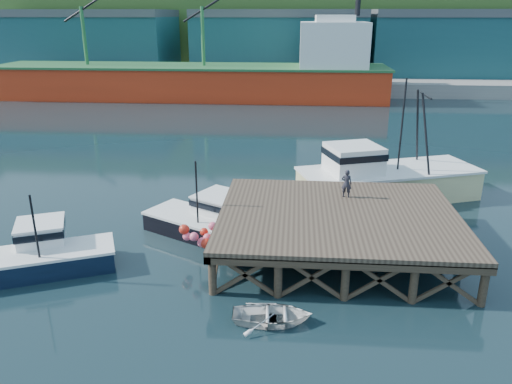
# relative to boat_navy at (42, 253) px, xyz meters

# --- Properties ---
(ground) EXTENTS (300.00, 300.00, 0.00)m
(ground) POSITION_rel_boat_navy_xyz_m (8.66, 3.14, -0.83)
(ground) COLOR black
(ground) RESTS_ON ground
(wharf) EXTENTS (12.00, 10.00, 2.62)m
(wharf) POSITION_rel_boat_navy_xyz_m (14.16, 2.95, 1.11)
(wharf) COLOR brown
(wharf) RESTS_ON ground
(far_quay) EXTENTS (160.00, 40.00, 2.00)m
(far_quay) POSITION_rel_boat_navy_xyz_m (8.66, 73.14, 0.17)
(far_quay) COLOR gray
(far_quay) RESTS_ON ground
(warehouse_left) EXTENTS (32.00, 16.00, 9.00)m
(warehouse_left) POSITION_rel_boat_navy_xyz_m (-26.34, 68.14, 5.67)
(warehouse_left) COLOR #184B52
(warehouse_left) RESTS_ON far_quay
(warehouse_mid) EXTENTS (28.00, 16.00, 9.00)m
(warehouse_mid) POSITION_rel_boat_navy_xyz_m (8.66, 68.14, 5.67)
(warehouse_mid) COLOR #184B52
(warehouse_mid) RESTS_ON far_quay
(warehouse_right) EXTENTS (30.00, 16.00, 9.00)m
(warehouse_right) POSITION_rel_boat_navy_xyz_m (38.66, 68.14, 5.67)
(warehouse_right) COLOR #184B52
(warehouse_right) RESTS_ON far_quay
(cargo_ship) EXTENTS (55.50, 10.00, 13.75)m
(cargo_ship) POSITION_rel_boat_navy_xyz_m (0.20, 51.14, 2.48)
(cargo_ship) COLOR red
(cargo_ship) RESTS_ON ground
(hillside) EXTENTS (220.00, 50.00, 22.00)m
(hillside) POSITION_rel_boat_navy_xyz_m (8.66, 103.14, 10.17)
(hillside) COLOR #2D511E
(hillside) RESTS_ON ground
(boat_navy) EXTENTS (7.02, 4.92, 4.13)m
(boat_navy) POSITION_rel_boat_navy_xyz_m (0.00, 0.00, 0.00)
(boat_navy) COLOR black
(boat_navy) RESTS_ON ground
(boat_black) EXTENTS (7.63, 6.51, 4.47)m
(boat_black) POSITION_rel_boat_navy_xyz_m (7.32, 4.64, -0.01)
(boat_black) COLOR black
(boat_black) RESTS_ON ground
(trawler) EXTENTS (12.44, 7.81, 7.84)m
(trawler) POSITION_rel_boat_navy_xyz_m (17.80, 11.33, 0.78)
(trawler) COLOR beige
(trawler) RESTS_ON ground
(dinghy) EXTENTS (3.29, 2.43, 0.66)m
(dinghy) POSITION_rel_boat_navy_xyz_m (11.17, -3.49, -0.50)
(dinghy) COLOR silver
(dinghy) RESTS_ON ground
(dockworker) EXTENTS (0.63, 0.48, 1.55)m
(dockworker) POSITION_rel_boat_navy_xyz_m (14.71, 5.49, 2.07)
(dockworker) COLOR #222129
(dockworker) RESTS_ON wharf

